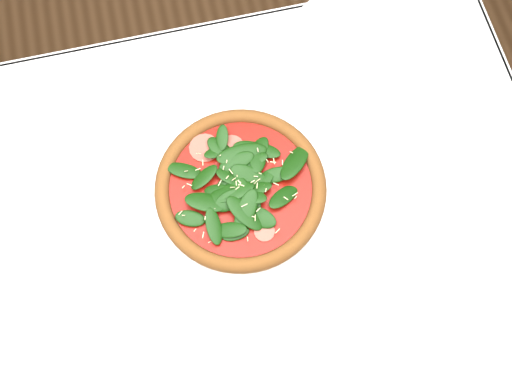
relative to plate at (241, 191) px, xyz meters
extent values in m
plane|color=brown|center=(-0.06, -0.05, -0.76)|extent=(6.00, 6.00, 0.00)
cube|color=white|center=(-0.06, -0.05, -0.03)|extent=(1.20, 0.80, 0.04)
cylinder|color=#4A321D|center=(0.48, -0.39, -0.40)|extent=(0.06, 0.06, 0.71)
cylinder|color=#4A321D|center=(0.48, 0.29, -0.40)|extent=(0.06, 0.06, 0.71)
cube|color=white|center=(-0.06, 0.35, -0.12)|extent=(1.20, 0.01, 0.22)
cylinder|color=silver|center=(0.00, 0.00, 0.00)|extent=(0.34, 0.34, 0.01)
torus|color=silver|center=(0.00, 0.00, 0.00)|extent=(0.34, 0.34, 0.01)
cylinder|color=#946323|center=(0.00, 0.00, 0.01)|extent=(0.38, 0.38, 0.01)
torus|color=#B26829|center=(0.00, 0.00, 0.02)|extent=(0.39, 0.39, 0.02)
cylinder|color=#991205|center=(0.00, 0.00, 0.02)|extent=(0.32, 0.32, 0.00)
cylinder|color=#A85343|center=(0.00, 0.00, 0.02)|extent=(0.28, 0.28, 0.00)
ellipsoid|color=#0F3609|center=(0.00, 0.00, 0.03)|extent=(0.31, 0.31, 0.02)
cylinder|color=beige|center=(0.00, 0.00, 0.04)|extent=(0.28, 0.28, 0.00)
cylinder|color=silver|center=(0.26, -0.38, 0.00)|extent=(0.14, 0.14, 0.01)
torus|color=silver|center=(0.26, -0.38, 0.00)|extent=(0.14, 0.14, 0.01)
cylinder|color=silver|center=(0.24, 0.29, 0.00)|extent=(0.13, 0.13, 0.01)
torus|color=silver|center=(0.24, 0.29, 0.00)|extent=(0.13, 0.13, 0.01)
camera|label=1|loc=(-0.04, -0.31, 0.92)|focal=40.00mm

